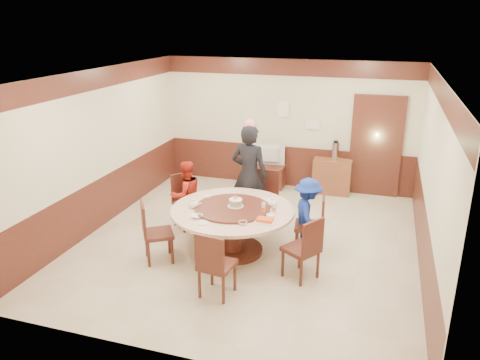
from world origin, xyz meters
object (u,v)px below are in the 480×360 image
(shrimp_platter, at_px, (265,221))
(thermos, at_px, (335,151))
(birthday_cake, at_px, (236,203))
(television, at_px, (266,155))
(side_cabinet, at_px, (332,176))
(banquet_table, at_px, (233,221))
(person_blue, at_px, (307,215))
(person_standing, at_px, (249,175))
(tv_stand, at_px, (265,176))
(person_red, at_px, (186,195))

(shrimp_platter, relative_size, thermos, 0.79)
(birthday_cake, xyz_separation_m, television, (-0.31, 3.13, -0.10))
(birthday_cake, xyz_separation_m, thermos, (1.20, 3.16, 0.10))
(birthday_cake, relative_size, shrimp_platter, 0.86)
(birthday_cake, bearing_deg, side_cabinet, 69.83)
(banquet_table, relative_size, side_cabinet, 2.45)
(person_blue, distance_m, side_cabinet, 2.79)
(side_cabinet, height_order, thermos, thermos)
(person_standing, relative_size, birthday_cake, 7.27)
(banquet_table, bearing_deg, tv_stand, 94.92)
(person_red, relative_size, person_blue, 1.02)
(television, bearing_deg, banquet_table, 88.34)
(person_red, bearing_deg, tv_stand, -157.83)
(person_standing, xyz_separation_m, thermos, (1.31, 2.03, 0.01))
(person_blue, bearing_deg, tv_stand, 3.10)
(person_blue, distance_m, tv_stand, 3.11)
(television, bearing_deg, thermos, 174.56)
(television, relative_size, side_cabinet, 1.03)
(person_red, distance_m, shrimp_platter, 1.99)
(person_standing, bearing_deg, person_blue, 152.20)
(banquet_table, height_order, person_standing, person_standing)
(birthday_cake, distance_m, thermos, 3.38)
(thermos, bearing_deg, birthday_cake, -110.74)
(banquet_table, xyz_separation_m, birthday_cake, (0.04, 0.05, 0.31))
(person_red, bearing_deg, banquet_table, 98.98)
(side_cabinet, bearing_deg, television, -178.83)
(tv_stand, bearing_deg, shrimp_platter, -75.75)
(thermos, bearing_deg, side_cabinet, 180.00)
(banquet_table, xyz_separation_m, person_red, (-1.09, 0.65, 0.09))
(banquet_table, bearing_deg, person_standing, 93.40)
(person_standing, relative_size, person_blue, 1.52)
(side_cabinet, bearing_deg, shrimp_platter, -99.23)
(tv_stand, xyz_separation_m, thermos, (1.51, 0.03, 0.69))
(person_red, distance_m, side_cabinet, 3.44)
(tv_stand, relative_size, side_cabinet, 1.06)
(shrimp_platter, bearing_deg, thermos, 80.21)
(person_standing, relative_size, shrimp_platter, 6.21)
(person_blue, bearing_deg, shrimp_platter, 123.09)
(person_blue, xyz_separation_m, thermos, (0.11, 2.78, 0.33))
(banquet_table, height_order, tv_stand, banquet_table)
(banquet_table, relative_size, thermos, 5.15)
(person_standing, xyz_separation_m, side_cabinet, (1.27, 2.03, -0.56))
(banquet_table, xyz_separation_m, thermos, (1.24, 3.21, 0.41))
(tv_stand, height_order, television, television)
(person_red, height_order, birthday_cake, person_red)
(person_red, xyz_separation_m, television, (0.81, 2.53, 0.11))
(person_standing, distance_m, shrimp_platter, 1.69)
(banquet_table, height_order, side_cabinet, banquet_table)
(person_blue, distance_m, birthday_cake, 1.18)
(shrimp_platter, bearing_deg, television, 104.25)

